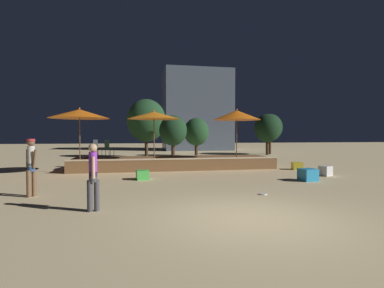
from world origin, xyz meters
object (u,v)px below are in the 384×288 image
object	(u,v)px
person_0	(93,175)
cube_seat_1	(297,166)
person_1	(31,164)
bistro_chair_1	(96,146)
cube_seat_0	(325,171)
cube_seat_2	(308,175)
background_tree_4	(146,121)
patio_umbrella_2	(79,114)
background_tree_1	(267,128)
patio_umbrella_0	(237,115)
background_tree_3	(173,131)
bistro_chair_0	(108,147)
background_tree_0	(196,132)
cube_seat_3	(143,175)
patio_umbrella_1	(154,115)
frisbee_disc	(263,194)
background_tree_2	(270,127)

from	to	relation	value
person_0	cube_seat_1	bearing A→B (deg)	27.21
person_1	bistro_chair_1	xyz separation A→B (m)	(0.94, 7.60, 0.25)
cube_seat_0	cube_seat_2	bearing A→B (deg)	-144.04
cube_seat_0	background_tree_4	bearing A→B (deg)	120.33
patio_umbrella_2	background_tree_1	size ratio (longest dim) A/B	0.83
patio_umbrella_0	background_tree_3	xyz separation A→B (m)	(-2.50, 6.80, -0.73)
person_0	bistro_chair_0	distance (m)	8.55
person_1	cube_seat_1	bearing A→B (deg)	152.47
background_tree_0	background_tree_1	world-z (taller)	background_tree_1
cube_seat_3	patio_umbrella_1	bearing A→B (deg)	76.63
cube_seat_0	cube_seat_2	xyz separation A→B (m)	(-1.58, -1.15, 0.02)
cube_seat_0	bistro_chair_1	bearing A→B (deg)	153.32
frisbee_disc	cube_seat_3	bearing A→B (deg)	132.90
patio_umbrella_1	background_tree_3	size ratio (longest dim) A/B	0.94
bistro_chair_1	background_tree_2	world-z (taller)	background_tree_2
cube_seat_2	patio_umbrella_0	bearing A→B (deg)	108.62
person_0	bistro_chair_1	distance (m)	9.77
bistro_chair_0	background_tree_4	size ratio (longest dim) A/B	0.19
patio_umbrella_2	patio_umbrella_0	bearing A→B (deg)	0.76
cube_seat_0	background_tree_4	world-z (taller)	background_tree_4
patio_umbrella_1	frisbee_disc	xyz separation A→B (m)	(2.88, -6.52, -2.78)
cube_seat_0	background_tree_4	size ratio (longest dim) A/B	0.12
background_tree_1	background_tree_4	bearing A→B (deg)	-174.81
frisbee_disc	background_tree_4	bearing A→B (deg)	100.23
person_1	background_tree_4	xyz separation A→B (m)	(3.95, 14.98, 2.03)
cube_seat_3	background_tree_1	size ratio (longest dim) A/B	0.15
patio_umbrella_1	cube_seat_0	distance (m)	8.41
bistro_chair_1	background_tree_1	bearing A→B (deg)	-25.26
patio_umbrella_1	cube_seat_2	size ratio (longest dim) A/B	4.67
cube_seat_3	person_0	distance (m)	5.12
cube_seat_3	bistro_chair_0	size ratio (longest dim) A/B	0.60
background_tree_0	background_tree_4	size ratio (longest dim) A/B	0.70
patio_umbrella_1	background_tree_0	bearing A→B (deg)	67.20
patio_umbrella_0	cube_seat_3	xyz separation A→B (m)	(-4.98, -2.75, -2.67)
frisbee_disc	person_0	bearing A→B (deg)	-167.01
cube_seat_1	person_1	size ratio (longest dim) A/B	0.36
background_tree_2	background_tree_4	bearing A→B (deg)	-170.34
patio_umbrella_1	cube_seat_1	distance (m)	7.90
cube_seat_0	cube_seat_3	xyz separation A→B (m)	(-8.01, 0.42, -0.03)
patio_umbrella_1	person_0	bearing A→B (deg)	-104.23
cube_seat_0	bistro_chair_0	bearing A→B (deg)	157.30
cube_seat_0	frisbee_disc	size ratio (longest dim) A/B	2.38
frisbee_disc	background_tree_3	size ratio (longest dim) A/B	0.07
cube_seat_1	cube_seat_0	bearing A→B (deg)	-91.47
cube_seat_3	patio_umbrella_0	bearing A→B (deg)	28.86
background_tree_0	patio_umbrella_1	bearing A→B (deg)	-112.80
cube_seat_3	cube_seat_1	bearing A→B (deg)	14.27
patio_umbrella_0	patio_umbrella_2	size ratio (longest dim) A/B	1.03
background_tree_3	background_tree_0	bearing A→B (deg)	53.83
bistro_chair_1	frisbee_disc	bearing A→B (deg)	-111.78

